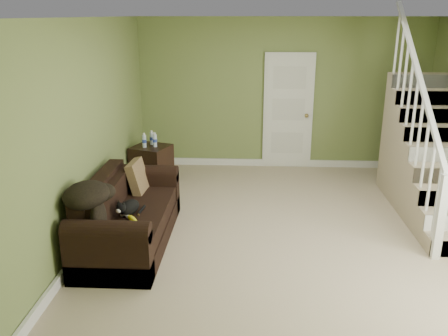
# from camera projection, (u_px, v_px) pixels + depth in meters

# --- Properties ---
(floor) EXTENTS (5.00, 5.50, 0.01)m
(floor) POSITION_uv_depth(u_px,v_px,m) (292.00, 231.00, 6.04)
(floor) COLOR tan
(floor) RESTS_ON ground
(ceiling) EXTENTS (5.00, 5.50, 0.01)m
(ceiling) POSITION_uv_depth(u_px,v_px,m) (303.00, 17.00, 5.24)
(ceiling) COLOR white
(ceiling) RESTS_ON wall_back
(wall_back) EXTENTS (5.00, 0.04, 2.60)m
(wall_back) POSITION_uv_depth(u_px,v_px,m) (283.00, 94.00, 8.25)
(wall_back) COLOR olive
(wall_back) RESTS_ON floor
(wall_front) EXTENTS (5.00, 0.04, 2.60)m
(wall_front) POSITION_uv_depth(u_px,v_px,m) (337.00, 233.00, 3.03)
(wall_front) COLOR olive
(wall_front) RESTS_ON floor
(wall_left) EXTENTS (0.04, 5.50, 2.60)m
(wall_left) POSITION_uv_depth(u_px,v_px,m) (91.00, 129.00, 5.77)
(wall_left) COLOR olive
(wall_left) RESTS_ON floor
(baseboard_back) EXTENTS (5.00, 0.04, 0.12)m
(baseboard_back) POSITION_uv_depth(u_px,v_px,m) (280.00, 163.00, 8.60)
(baseboard_back) COLOR white
(baseboard_back) RESTS_ON floor
(baseboard_left) EXTENTS (0.04, 5.50, 0.12)m
(baseboard_left) POSITION_uv_depth(u_px,v_px,m) (102.00, 222.00, 6.15)
(baseboard_left) COLOR white
(baseboard_left) RESTS_ON floor
(door) EXTENTS (0.86, 0.12, 2.02)m
(door) POSITION_uv_depth(u_px,v_px,m) (288.00, 112.00, 8.29)
(door) COLOR white
(door) RESTS_ON floor
(staircase) EXTENTS (1.00, 2.51, 2.82)m
(staircase) POSITION_uv_depth(u_px,v_px,m) (431.00, 163.00, 6.65)
(staircase) COLOR tan
(staircase) RESTS_ON floor
(sofa) EXTENTS (0.88, 2.04, 0.81)m
(sofa) POSITION_uv_depth(u_px,v_px,m) (127.00, 219.00, 5.65)
(sofa) COLOR black
(sofa) RESTS_ON floor
(side_table) EXTENTS (0.68, 0.68, 0.87)m
(side_table) POSITION_uv_depth(u_px,v_px,m) (152.00, 165.00, 7.59)
(side_table) COLOR black
(side_table) RESTS_ON floor
(cat) EXTENTS (0.27, 0.48, 0.23)m
(cat) POSITION_uv_depth(u_px,v_px,m) (129.00, 208.00, 5.41)
(cat) COLOR black
(cat) RESTS_ON sofa
(banana) EXTENTS (0.18, 0.21, 0.06)m
(banana) POSITION_uv_depth(u_px,v_px,m) (132.00, 219.00, 5.25)
(banana) COLOR yellow
(banana) RESTS_ON sofa
(throw_pillow) EXTENTS (0.24, 0.45, 0.45)m
(throw_pillow) POSITION_uv_depth(u_px,v_px,m) (138.00, 177.00, 6.15)
(throw_pillow) COLOR #523821
(throw_pillow) RESTS_ON sofa
(throw_blanket) EXTENTS (0.59, 0.70, 0.25)m
(throw_blanket) POSITION_uv_depth(u_px,v_px,m) (86.00, 195.00, 4.95)
(throw_blanket) COLOR black
(throw_blanket) RESTS_ON sofa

